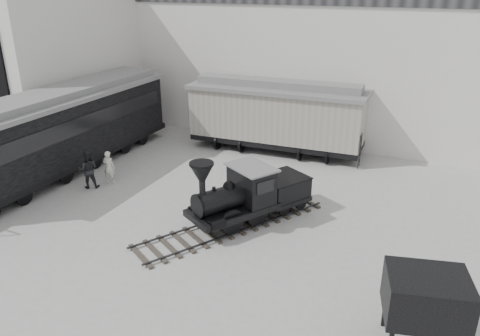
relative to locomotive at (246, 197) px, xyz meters
The scene contains 9 objects.
ground 3.88m from the locomotive, 112.03° to the right, with size 90.00×90.00×0.00m, color #9E9E9B.
north_wall 12.44m from the locomotive, 96.89° to the left, with size 34.00×2.51×11.00m.
west_pavilion 17.51m from the locomotive, 157.70° to the left, with size 7.00×12.11×9.00m.
locomotive is the anchor object (origin of this frame).
boxcar 9.01m from the locomotive, 102.86° to the left, with size 10.27×3.72×4.14m.
passenger_coach 10.94m from the locomotive, behind, with size 3.39×14.85×3.96m.
visitor_a 7.73m from the locomotive, behind, with size 0.60×0.40×1.66m, color silver.
visitor_b 8.22m from the locomotive, behind, with size 0.90×0.70×1.86m, color black.
coal_hopper 8.49m from the locomotive, 32.02° to the right, with size 2.43×2.16×2.27m.
Camera 1 is at (8.40, -12.18, 9.32)m, focal length 35.00 mm.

